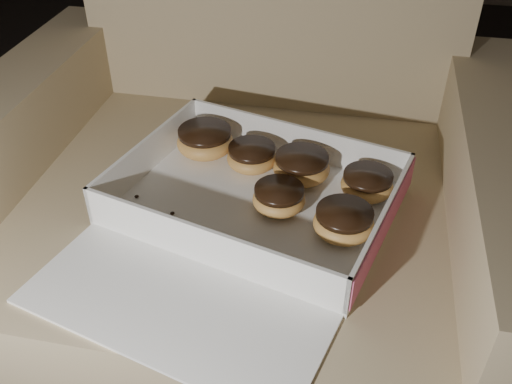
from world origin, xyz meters
The scene contains 13 objects.
floor centered at (0.00, 0.00, 0.00)m, with size 4.50×4.50×0.00m, color black.
armchair centered at (-0.17, 0.02, 0.30)m, with size 0.91×0.77×0.95m.
bakery_box centered at (-0.14, -0.13, 0.44)m, with size 0.52×0.57×0.07m.
donut_a centered at (-0.16, 0.01, 0.46)m, with size 0.08×0.08×0.04m.
donut_b centered at (-0.25, 0.03, 0.46)m, with size 0.10×0.10×0.05m.
donut_c centered at (0.04, -0.03, 0.46)m, with size 0.08×0.08×0.04m.
donut_d centered at (-0.09, -0.10, 0.45)m, with size 0.08×0.08×0.04m.
donut_e centered at (0.01, -0.14, 0.46)m, with size 0.09×0.09×0.04m.
donut_f centered at (-0.07, -0.01, 0.46)m, with size 0.09×0.09×0.05m.
crumb_a centered at (-0.33, -0.16, 0.43)m, with size 0.01×0.01×0.00m, color black.
crumb_b centered at (-0.32, -0.11, 0.43)m, with size 0.01×0.01×0.00m, color black.
crumb_c centered at (-0.25, -0.14, 0.43)m, with size 0.01×0.01×0.00m, color black.
crumb_d centered at (-0.17, -0.20, 0.43)m, with size 0.01×0.01×0.00m, color black.
Camera 1 is at (0.01, -0.77, 0.99)m, focal length 40.00 mm.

